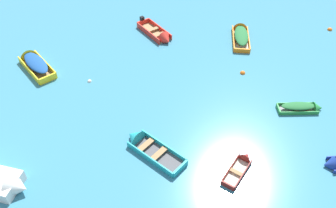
% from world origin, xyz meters
% --- Properties ---
extents(rowboat_maroon_midfield_left, '(1.86, 2.95, 0.82)m').
position_xyz_m(rowboat_maroon_midfield_left, '(5.53, 15.21, 0.15)').
color(rowboat_maroon_midfield_left, beige).
rests_on(rowboat_maroon_midfield_left, ground_plane).
extents(rowboat_orange_far_back, '(1.86, 4.64, 1.30)m').
position_xyz_m(rowboat_orange_far_back, '(4.61, 30.20, 0.34)').
color(rowboat_orange_far_back, beige).
rests_on(rowboat_orange_far_back, ground_plane).
extents(rowboat_red_center, '(4.09, 3.93, 1.28)m').
position_xyz_m(rowboat_red_center, '(-2.61, 28.41, 0.24)').
color(rowboat_red_center, '#99754C').
rests_on(rowboat_red_center, ground_plane).
extents(rowboat_yellow_back_row_center, '(4.49, 4.01, 1.38)m').
position_xyz_m(rowboat_yellow_back_row_center, '(-11.89, 22.09, 0.42)').
color(rowboat_yellow_back_row_center, '#99754C').
rests_on(rowboat_yellow_back_row_center, ground_plane).
extents(rowboat_turquoise_cluster_inner, '(4.51, 3.30, 1.31)m').
position_xyz_m(rowboat_turquoise_cluster_inner, '(-0.79, 15.52, 0.20)').
color(rowboat_turquoise_cluster_inner, '#4C4C51').
rests_on(rowboat_turquoise_cluster_inner, ground_plane).
extents(rowboat_green_cluster_outer, '(3.33, 1.66, 0.90)m').
position_xyz_m(rowboat_green_cluster_outer, '(9.69, 21.14, 0.25)').
color(rowboat_green_cluster_outer, gray).
rests_on(rowboat_green_cluster_outer, ground_plane).
extents(mooring_buoy_far_field, '(0.45, 0.45, 0.45)m').
position_xyz_m(mooring_buoy_far_field, '(12.91, 33.10, 0.00)').
color(mooring_buoy_far_field, orange).
rests_on(mooring_buoy_far_field, ground_plane).
extents(mooring_buoy_midfield, '(0.32, 0.32, 0.32)m').
position_xyz_m(mooring_buoy_midfield, '(-6.63, 21.05, 0.00)').
color(mooring_buoy_midfield, silver).
rests_on(mooring_buoy_midfield, ground_plane).
extents(mooring_buoy_outer_edge, '(0.42, 0.42, 0.42)m').
position_xyz_m(mooring_buoy_outer_edge, '(5.13, 24.59, 0.00)').
color(mooring_buoy_outer_edge, orange).
rests_on(mooring_buoy_outer_edge, ground_plane).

